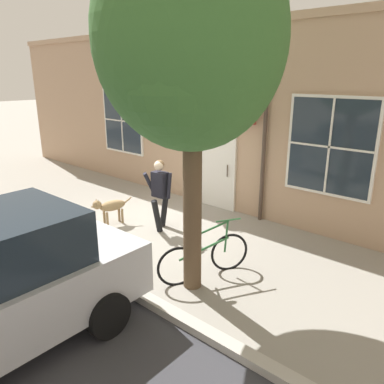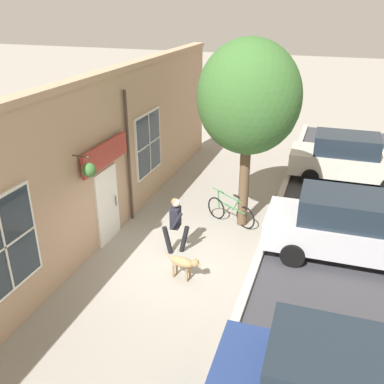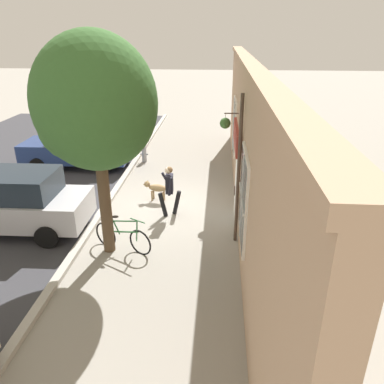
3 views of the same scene
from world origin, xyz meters
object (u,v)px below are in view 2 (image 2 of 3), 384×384
Objects in this scene: leaning_bicycle at (230,211)px; parked_car_mid_block at (349,227)px; street_tree_by_curb at (251,101)px; parked_car_far_end at (349,158)px; pedestrian_walking at (176,221)px; dog_on_leash at (184,263)px.

parked_car_mid_block is at bearing -14.04° from leaning_bicycle.
parked_car_far_end is at bearing 57.82° from street_tree_by_curb.
parked_car_far_end is (4.24, 6.67, -0.06)m from pedestrian_walking.
pedestrian_walking is at bearing -114.75° from leaning_bicycle.
leaning_bicycle is (-0.43, -0.06, -3.33)m from street_tree_by_curb.
parked_car_far_end is (3.28, 4.59, 0.50)m from leaning_bicycle.
dog_on_leash is 8.54m from parked_car_far_end.
parked_car_mid_block is (4.26, 1.25, -0.06)m from pedestrian_walking.
pedestrian_walking is 3.76m from street_tree_by_curb.
street_tree_by_curb is (1.39, 2.14, 2.77)m from pedestrian_walking.
leaning_bicycle is at bearing 65.25° from pedestrian_walking.
leaning_bicycle is at bearing -125.59° from parked_car_far_end.
street_tree_by_curb reaches higher than dog_on_leash.
street_tree_by_curb is at bearing -122.18° from parked_car_far_end.
street_tree_by_curb reaches higher than leaning_bicycle.
leaning_bicycle is 5.67m from parked_car_far_end.
dog_on_leash is 0.24× the size of parked_car_far_end.
pedestrian_walking is 0.37× the size of parked_car_far_end.
pedestrian_walking reaches higher than dog_on_leash.
parked_car_far_end is at bearing 54.41° from leaning_bicycle.
street_tree_by_curb reaches higher than pedestrian_walking.
parked_car_mid_block reaches higher than dog_on_leash.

